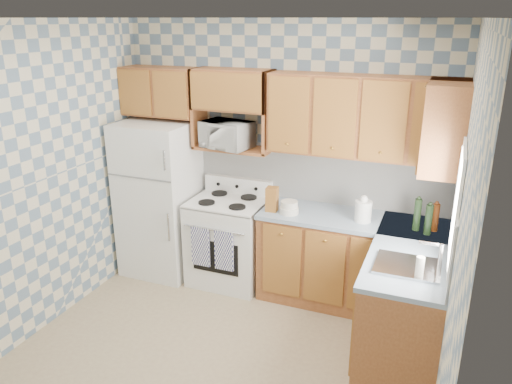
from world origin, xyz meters
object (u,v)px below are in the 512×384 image
at_px(stove_body, 229,242).
at_px(microwave, 227,135).
at_px(refrigerator, 160,199).
at_px(electric_kettle, 363,211).

relative_size(stove_body, microwave, 1.83).
height_order(refrigerator, stove_body, refrigerator).
relative_size(microwave, electric_kettle, 2.50).
bearing_deg(electric_kettle, stove_body, 178.21).
xyz_separation_m(stove_body, electric_kettle, (1.39, -0.04, 0.57)).
relative_size(refrigerator, stove_body, 1.87).
bearing_deg(microwave, refrigerator, -159.68).
bearing_deg(refrigerator, microwave, 9.36).
distance_m(stove_body, microwave, 1.14).
relative_size(refrigerator, microwave, 3.42).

